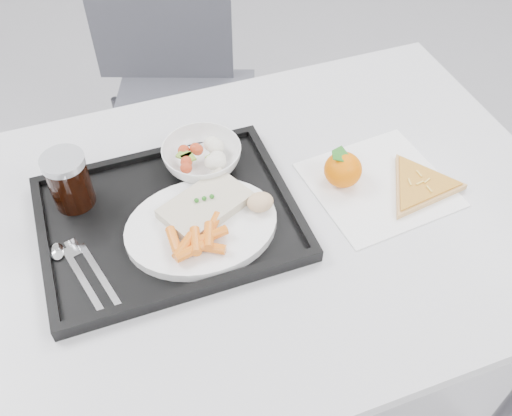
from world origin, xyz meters
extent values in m
cube|color=#B6B7B9|center=(0.00, 0.30, 0.73)|extent=(1.20, 0.80, 0.03)
cylinder|color=#47474C|center=(-0.54, 0.64, 0.36)|extent=(0.04, 0.04, 0.72)
cylinder|color=#47474C|center=(0.54, 0.64, 0.36)|extent=(0.04, 0.04, 0.72)
cube|color=#3E3F47|center=(0.04, 0.99, 0.45)|extent=(0.54, 0.54, 0.04)
cube|color=#3E3F47|center=(0.04, 1.18, 0.70)|extent=(0.40, 0.18, 0.46)
cylinder|color=#47474C|center=(-0.14, 0.81, 0.21)|extent=(0.03, 0.03, 0.43)
cylinder|color=#47474C|center=(0.22, 0.81, 0.21)|extent=(0.03, 0.03, 0.43)
cylinder|color=#47474C|center=(-0.14, 1.17, 0.21)|extent=(0.03, 0.03, 0.43)
cylinder|color=#47474C|center=(0.22, 1.17, 0.21)|extent=(0.03, 0.03, 0.43)
cube|color=black|center=(-0.14, 0.34, 0.76)|extent=(0.45, 0.35, 0.01)
cube|color=black|center=(-0.14, 0.50, 0.77)|extent=(0.45, 0.02, 0.01)
cube|color=black|center=(-0.14, 0.17, 0.77)|extent=(0.45, 0.02, 0.01)
cube|color=black|center=(0.08, 0.34, 0.77)|extent=(0.02, 0.32, 0.01)
cube|color=black|center=(-0.35, 0.34, 0.77)|extent=(0.02, 0.32, 0.01)
cylinder|color=white|center=(-0.09, 0.29, 0.77)|extent=(0.27, 0.27, 0.02)
cube|color=beige|center=(-0.07, 0.32, 0.79)|extent=(0.18, 0.15, 0.02)
sphere|color=#236B1C|center=(-0.08, 0.32, 0.81)|extent=(0.01, 0.01, 0.01)
sphere|color=#236B1C|center=(-0.07, 0.32, 0.81)|extent=(0.01, 0.01, 0.01)
sphere|color=#236B1C|center=(-0.06, 0.32, 0.81)|extent=(0.01, 0.01, 0.01)
ellipsoid|color=#D8B97D|center=(0.02, 0.28, 0.80)|extent=(0.06, 0.05, 0.03)
imported|color=white|center=(-0.04, 0.44, 0.79)|extent=(0.15, 0.15, 0.05)
cylinder|color=black|center=(-0.29, 0.43, 0.81)|extent=(0.07, 0.07, 0.10)
cylinder|color=#A5A8AD|center=(-0.29, 0.43, 0.87)|extent=(0.08, 0.08, 0.01)
cube|color=silver|center=(-0.30, 0.25, 0.77)|extent=(0.05, 0.15, 0.00)
ellipsoid|color=silver|center=(-0.33, 0.32, 0.77)|extent=(0.04, 0.04, 0.01)
cube|color=silver|center=(-0.27, 0.25, 0.77)|extent=(0.05, 0.15, 0.00)
cube|color=silver|center=(-0.31, 0.32, 0.77)|extent=(0.03, 0.04, 0.00)
cube|color=white|center=(0.27, 0.29, 0.75)|extent=(0.27, 0.26, 0.00)
ellipsoid|color=orange|center=(0.20, 0.32, 0.79)|extent=(0.08, 0.08, 0.07)
cube|color=#236B1C|center=(0.20, 0.32, 0.81)|extent=(0.03, 0.05, 0.02)
cube|color=#236B1C|center=(0.20, 0.32, 0.81)|extent=(0.05, 0.04, 0.02)
cylinder|color=#D9BB66|center=(0.33, 0.25, 0.76)|extent=(0.27, 0.27, 0.01)
cylinder|color=#B74E0A|center=(0.33, 0.25, 0.77)|extent=(0.24, 0.24, 0.00)
cube|color=#EABC47|center=(0.34, 0.27, 0.77)|extent=(0.00, 0.02, 0.00)
cube|color=#EABC47|center=(0.33, 0.25, 0.77)|extent=(0.02, 0.01, 0.00)
cube|color=#EABC47|center=(0.31, 0.26, 0.77)|extent=(0.01, 0.02, 0.00)
cube|color=#EABC47|center=(0.34, 0.23, 0.77)|extent=(0.00, 0.02, 0.00)
cube|color=#EABC47|center=(0.35, 0.25, 0.77)|extent=(0.02, 0.01, 0.00)
cylinder|color=orange|center=(-0.14, 0.25, 0.80)|extent=(0.02, 0.05, 0.02)
cylinder|color=orange|center=(-0.09, 0.22, 0.79)|extent=(0.05, 0.04, 0.02)
cylinder|color=orange|center=(-0.08, 0.24, 0.80)|extent=(0.05, 0.03, 0.02)
cylinder|color=orange|center=(-0.12, 0.26, 0.79)|extent=(0.03, 0.06, 0.02)
cylinder|color=orange|center=(-0.13, 0.23, 0.80)|extent=(0.05, 0.05, 0.02)
cylinder|color=orange|center=(-0.11, 0.23, 0.79)|extent=(0.05, 0.03, 0.02)
cylinder|color=orange|center=(-0.07, 0.26, 0.80)|extent=(0.05, 0.05, 0.02)
cylinder|color=orange|center=(-0.13, 0.22, 0.80)|extent=(0.05, 0.03, 0.02)
cylinder|color=orange|center=(-0.11, 0.24, 0.80)|extent=(0.03, 0.05, 0.02)
cylinder|color=orange|center=(-0.09, 0.24, 0.80)|extent=(0.03, 0.06, 0.02)
sphere|color=#AF3719|center=(-0.05, 0.45, 0.80)|extent=(0.02, 0.02, 0.02)
sphere|color=#AF3719|center=(-0.05, 0.46, 0.80)|extent=(0.02, 0.02, 0.02)
sphere|color=#AF3719|center=(-0.07, 0.46, 0.80)|extent=(0.02, 0.02, 0.02)
sphere|color=#AF3719|center=(-0.08, 0.41, 0.80)|extent=(0.02, 0.02, 0.02)
sphere|color=#AF3719|center=(-0.07, 0.43, 0.80)|extent=(0.02, 0.02, 0.02)
ellipsoid|color=silver|center=(-0.02, 0.42, 0.80)|extent=(0.03, 0.03, 0.03)
ellipsoid|color=silver|center=(-0.01, 0.46, 0.80)|extent=(0.03, 0.03, 0.03)
ellipsoid|color=silver|center=(-0.02, 0.41, 0.80)|extent=(0.03, 0.03, 0.03)
ellipsoid|color=silver|center=(-0.03, 0.41, 0.80)|extent=(0.03, 0.03, 0.03)
ellipsoid|color=silver|center=(-0.01, 0.45, 0.80)|extent=(0.03, 0.03, 0.03)
cube|color=olive|center=(-0.07, 0.43, 0.80)|extent=(0.03, 0.03, 0.00)
cube|color=olive|center=(-0.02, 0.41, 0.80)|extent=(0.03, 0.03, 0.00)
cube|color=olive|center=(-0.07, 0.44, 0.80)|extent=(0.03, 0.03, 0.00)
camera|label=1|loc=(-0.22, -0.35, 1.54)|focal=40.00mm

